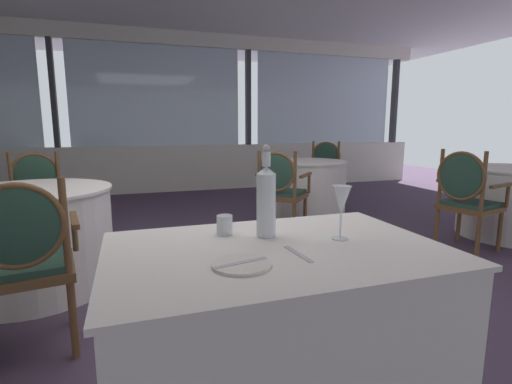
# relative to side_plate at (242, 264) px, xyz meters

# --- Properties ---
(ground_plane) EXTENTS (15.57, 15.57, 0.00)m
(ground_plane) POSITION_rel_side_plate_xyz_m (0.22, 1.56, -0.76)
(ground_plane) COLOR #47384C
(window_wall_far) EXTENTS (10.69, 0.14, 2.87)m
(window_wall_far) POSITION_rel_side_plate_xyz_m (0.22, 6.05, 0.38)
(window_wall_far) COLOR silver
(window_wall_far) RESTS_ON ground_plane
(foreground_table) EXTENTS (1.25, 0.83, 0.76)m
(foreground_table) POSITION_rel_side_plate_xyz_m (0.18, 0.14, -0.38)
(foreground_table) COLOR white
(foreground_table) RESTS_ON ground_plane
(side_plate) EXTENTS (0.20, 0.20, 0.01)m
(side_plate) POSITION_rel_side_plate_xyz_m (0.00, 0.00, 0.00)
(side_plate) COLOR silver
(side_plate) RESTS_ON foreground_table
(butter_knife) EXTENTS (0.18, 0.06, 0.00)m
(butter_knife) POSITION_rel_side_plate_xyz_m (0.00, 0.00, 0.01)
(butter_knife) COLOR silver
(butter_knife) RESTS_ON foreground_table
(dinner_fork) EXTENTS (0.03, 0.18, 0.00)m
(dinner_fork) POSITION_rel_side_plate_xyz_m (0.22, 0.04, -0.00)
(dinner_fork) COLOR silver
(dinner_fork) RESTS_ON foreground_table
(water_bottle) EXTENTS (0.08, 0.08, 0.37)m
(water_bottle) POSITION_rel_side_plate_xyz_m (0.19, 0.30, 0.15)
(water_bottle) COLOR white
(water_bottle) RESTS_ON foreground_table
(wine_glass) EXTENTS (0.08, 0.08, 0.22)m
(wine_glass) POSITION_rel_side_plate_xyz_m (0.46, 0.16, 0.15)
(wine_glass) COLOR white
(wine_glass) RESTS_ON foreground_table
(water_tumbler) EXTENTS (0.07, 0.07, 0.08)m
(water_tumbler) POSITION_rel_side_plate_xyz_m (0.04, 0.38, 0.03)
(water_tumbler) COLOR white
(water_tumbler) RESTS_ON foreground_table
(background_table_0) EXTENTS (1.07, 1.07, 0.76)m
(background_table_0) POSITION_rel_side_plate_xyz_m (1.86, 3.38, -0.38)
(background_table_0) COLOR white
(background_table_0) RESTS_ON ground_plane
(dining_chair_0_0) EXTENTS (0.66, 0.66, 0.95)m
(dining_chair_0_0) POSITION_rel_side_plate_xyz_m (1.22, 2.67, -0.21)
(dining_chair_0_0) COLOR brown
(dining_chair_0_0) RESTS_ON ground_plane
(dining_chair_0_1) EXTENTS (0.66, 0.66, 0.97)m
(dining_chair_0_1) POSITION_rel_side_plate_xyz_m (2.51, 4.10, -0.20)
(dining_chair_0_1) COLOR brown
(dining_chair_0_1) RESTS_ON ground_plane
(background_table_2) EXTENTS (1.12, 1.12, 0.76)m
(background_table_2) POSITION_rel_side_plate_xyz_m (-1.03, 1.96, -0.38)
(background_table_2) COLOR white
(background_table_2) RESTS_ON ground_plane
(dining_chair_2_0) EXTENTS (0.59, 0.53, 0.96)m
(dining_chair_2_0) POSITION_rel_side_plate_xyz_m (-0.86, 0.99, -0.20)
(dining_chair_2_0) COLOR brown
(dining_chair_2_0) RESTS_ON ground_plane
(dining_chair_2_1) EXTENTS (0.59, 0.53, 0.96)m
(dining_chair_2_1) POSITION_rel_side_plate_xyz_m (-1.19, 2.94, -0.20)
(dining_chair_2_1) COLOR brown
(dining_chair_2_1) RESTS_ON ground_plane
(dining_chair_3_1) EXTENTS (0.56, 0.61, 0.99)m
(dining_chair_3_1) POSITION_rel_side_plate_xyz_m (2.69, 1.62, -0.19)
(dining_chair_3_1) COLOR brown
(dining_chair_3_1) RESTS_ON ground_plane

